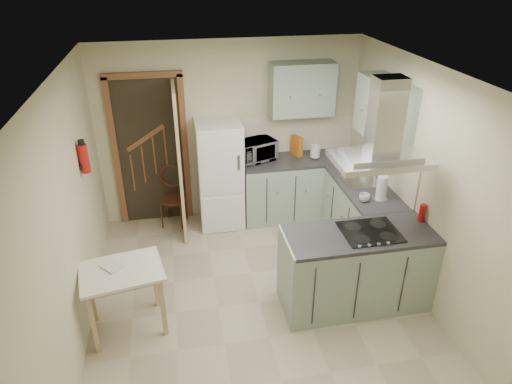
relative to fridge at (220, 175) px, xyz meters
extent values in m
plane|color=#B0A689|center=(0.20, -1.80, -0.75)|extent=(4.20, 4.20, 0.00)
plane|color=silver|center=(0.20, -1.80, 1.75)|extent=(4.20, 4.20, 0.00)
plane|color=beige|center=(0.20, 0.30, 0.50)|extent=(3.60, 0.00, 3.60)
plane|color=beige|center=(-1.60, -1.80, 0.50)|extent=(0.00, 4.20, 4.20)
plane|color=beige|center=(2.00, -1.80, 0.50)|extent=(0.00, 4.20, 4.20)
cube|color=brown|center=(-0.90, 0.27, 0.30)|extent=(1.10, 0.12, 2.10)
cube|color=white|center=(0.00, 0.00, 0.00)|extent=(0.60, 0.60, 1.50)
cube|color=#9EB2A0|center=(0.86, 0.00, -0.30)|extent=(1.08, 0.60, 0.90)
cube|color=#9EB2A0|center=(1.70, -0.68, -0.30)|extent=(0.60, 1.95, 0.90)
cube|color=beige|center=(1.16, 0.29, 0.40)|extent=(1.68, 0.02, 0.50)
cube|color=#9EB2A0|center=(1.15, 0.12, 1.10)|extent=(0.85, 0.35, 0.70)
cube|color=#9EB2A0|center=(1.82, -0.95, 1.10)|extent=(0.35, 0.90, 0.70)
cube|color=#9EB2A0|center=(1.22, -1.98, -0.30)|extent=(1.55, 0.65, 0.90)
cube|color=black|center=(1.32, -1.98, 0.16)|extent=(0.58, 0.50, 0.01)
cube|color=silver|center=(1.32, -1.98, 0.97)|extent=(0.90, 0.55, 0.10)
cube|color=silver|center=(1.70, -0.85, 0.16)|extent=(0.45, 0.40, 0.01)
cylinder|color=#B2140F|center=(-1.54, -0.90, 0.75)|extent=(0.10, 0.10, 0.32)
cube|color=#D1C380|center=(-1.19, -1.91, -0.39)|extent=(0.87, 0.71, 0.73)
cube|color=#4E271A|center=(-0.66, 0.06, -0.35)|extent=(0.44, 0.44, 0.79)
imported|color=black|center=(0.52, 0.06, 0.29)|extent=(0.61, 0.51, 0.29)
cylinder|color=silver|center=(1.34, -0.02, 0.25)|extent=(0.18, 0.18, 0.20)
cube|color=#C66617|center=(1.12, 0.13, 0.29)|extent=(0.14, 0.20, 0.28)
imported|color=silver|center=(1.87, -0.58, 0.26)|extent=(0.13, 0.13, 0.21)
cylinder|color=silver|center=(1.73, -1.33, 0.30)|extent=(0.14, 0.14, 0.31)
imported|color=white|center=(1.53, -1.34, 0.20)|extent=(0.16, 0.16, 0.09)
cylinder|color=#A60E0F|center=(1.95, -1.87, 0.25)|extent=(0.09, 0.09, 0.20)
imported|color=#A03544|center=(-1.34, -1.90, 0.03)|extent=(0.25, 0.26, 0.09)
camera|label=1|loc=(-0.57, -5.65, 2.70)|focal=32.00mm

